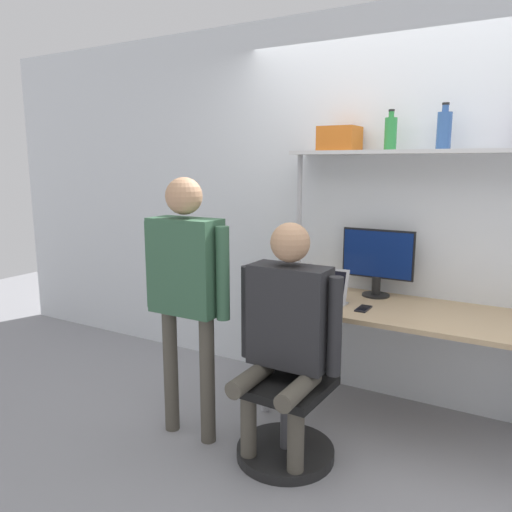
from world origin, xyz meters
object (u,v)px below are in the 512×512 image
object	(u,v)px
storage_box	(340,139)
monitor	(377,259)
bottle_blue	(444,130)
office_chair	(289,409)
person_seated	(286,324)
person_standing	(186,276)
cell_phone	(363,308)
bottle_green	(391,133)
laptop	(322,294)

from	to	relation	value
storage_box	monitor	bearing A→B (deg)	4.22
bottle_blue	office_chair	bearing A→B (deg)	-123.84
person_seated	person_standing	size ratio (longest dim) A/B	0.85
bottle_blue	person_seated	bearing A→B (deg)	-122.61
cell_phone	person_seated	distance (m)	0.64
person_seated	storage_box	world-z (taller)	storage_box
monitor	bottle_blue	size ratio (longest dim) A/B	1.78
monitor	storage_box	bearing A→B (deg)	-175.78
person_seated	bottle_green	xyz separation A→B (m)	(0.27, 0.93, 1.05)
cell_phone	storage_box	distance (m)	1.15
bottle_green	storage_box	xyz separation A→B (m)	(-0.34, 0.00, -0.03)
person_standing	storage_box	world-z (taller)	storage_box
bottle_blue	laptop	bearing A→B (deg)	-152.65
person_standing	bottle_blue	world-z (taller)	bottle_blue
cell_phone	office_chair	xyz separation A→B (m)	(-0.24, -0.54, -0.49)
person_standing	bottle_blue	distance (m)	1.79
cell_phone	bottle_blue	distance (m)	1.20
person_seated	bottle_blue	xyz separation A→B (m)	(0.59, 0.93, 1.06)
monitor	laptop	size ratio (longest dim) A/B	1.53
laptop	bottle_green	world-z (taller)	bottle_green
person_seated	storage_box	distance (m)	1.38
office_chair	person_seated	bearing A→B (deg)	-92.20
cell_phone	storage_box	bearing A→B (deg)	133.41
laptop	bottle_blue	distance (m)	1.26
laptop	bottle_green	distance (m)	1.12
person_standing	bottle_green	world-z (taller)	bottle_green
cell_phone	office_chair	distance (m)	0.77
monitor	storage_box	distance (m)	0.85
bottle_blue	storage_box	distance (m)	0.67
monitor	cell_phone	world-z (taller)	monitor
bottle_blue	bottle_green	distance (m)	0.32
office_chair	person_standing	distance (m)	0.97
laptop	office_chair	xyz separation A→B (m)	(0.04, -0.55, -0.55)
office_chair	laptop	bearing A→B (deg)	94.60
monitor	person_standing	world-z (taller)	person_standing
cell_phone	person_standing	distance (m)	1.12
laptop	bottle_blue	world-z (taller)	bottle_blue
monitor	person_standing	xyz separation A→B (m)	(-0.83, -1.03, -0.02)
storage_box	laptop	bearing A→B (deg)	-84.24
laptop	monitor	bearing A→B (deg)	53.80
storage_box	bottle_green	bearing A→B (deg)	0.00
person_standing	bottle_blue	bearing A→B (deg)	39.63
person_standing	bottle_blue	xyz separation A→B (m)	(1.21, 1.00, 0.85)
cell_phone	bottle_blue	size ratio (longest dim) A/B	0.54
office_chair	bottle_blue	bearing A→B (deg)	56.16
laptop	storage_box	bearing A→B (deg)	95.76
office_chair	person_seated	world-z (taller)	person_seated
bottle_blue	bottle_green	world-z (taller)	bottle_blue
storage_box	cell_phone	bearing A→B (deg)	-46.59
bottle_green	office_chair	bearing A→B (deg)	-106.77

